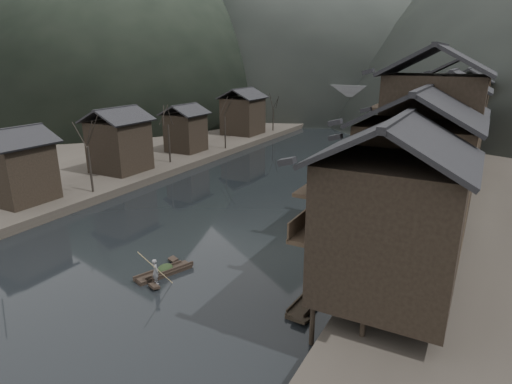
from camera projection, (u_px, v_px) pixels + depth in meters
The scene contains 12 objects.
water at pixel (207, 232), 39.11m from camera, with size 300.00×300.00×0.00m, color black.
left_bank at pixel (177, 131), 88.31m from camera, with size 40.00×200.00×1.20m, color #2D2823.
stilt_houses at pixel (446, 122), 44.61m from camera, with size 9.00×67.60×16.48m.
left_houses at pixel (169, 125), 63.54m from camera, with size 8.10×53.20×8.73m.
bare_trees at pixel (161, 125), 56.83m from camera, with size 3.80×62.67×7.59m.
moored_sampans at pixel (385, 195), 48.92m from camera, with size 3.44×56.11×0.47m.
midriver_boats at pixel (356, 144), 77.70m from camera, with size 5.12×28.62×0.45m.
stone_bridge at pixel (386, 103), 97.93m from camera, with size 40.00×6.00×9.00m.
hero_sampan at pixel (164, 272), 31.50m from camera, with size 2.40×4.64×0.43m.
cargo_heap at pixel (165, 264), 31.54m from camera, with size 1.03×1.34×0.62m, color black.
boatman at pixel (155, 268), 29.61m from camera, with size 0.68×0.44×1.85m, color slate.
bamboo_pole at pixel (155, 234), 28.73m from camera, with size 0.06×0.06×4.13m, color #8C7A51.
Camera 1 is at (21.08, -29.69, 15.39)m, focal length 30.00 mm.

